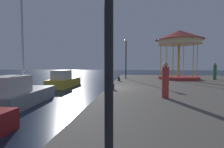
# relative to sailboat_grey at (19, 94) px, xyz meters

# --- Properties ---
(ground_plane) EXTENTS (120.00, 120.00, 0.00)m
(ground_plane) POSITION_rel_sailboat_grey_xyz_m (5.12, 2.80, -0.69)
(ground_plane) COLOR #162338
(quay_dock) EXTENTS (14.35, 29.48, 0.80)m
(quay_dock) POSITION_rel_sailboat_grey_xyz_m (12.30, 2.80, -0.29)
(quay_dock) COLOR #5B564F
(quay_dock) RESTS_ON ground
(sailboat_grey) EXTENTS (2.48, 5.48, 6.84)m
(sailboat_grey) POSITION_rel_sailboat_grey_xyz_m (0.00, 0.00, 0.00)
(sailboat_grey) COLOR gray
(sailboat_grey) RESTS_ON ground
(motorboat_yellow) EXTENTS (2.22, 5.05, 1.85)m
(motorboat_yellow) POSITION_rel_sailboat_grey_xyz_m (-0.60, 8.43, -0.01)
(motorboat_yellow) COLOR gold
(motorboat_yellow) RESTS_ON ground
(carousel) EXTENTS (5.29, 5.29, 5.49)m
(carousel) POSITION_rel_sailboat_grey_xyz_m (12.10, 10.61, 4.25)
(carousel) COLOR #B23333
(carousel) RESTS_ON quay_dock
(lamp_post_mid_promenade) EXTENTS (0.36, 0.36, 4.47)m
(lamp_post_mid_promenade) POSITION_rel_sailboat_grey_xyz_m (6.17, 10.17, 3.15)
(lamp_post_mid_promenade) COLOR black
(lamp_post_mid_promenade) RESTS_ON quay_dock
(bollard_center) EXTENTS (0.24, 0.24, 0.40)m
(bollard_center) POSITION_rel_sailboat_grey_xyz_m (5.56, 7.70, 0.31)
(bollard_center) COLOR #2D2D33
(bollard_center) RESTS_ON quay_dock
(bollard_south) EXTENTS (0.24, 0.24, 0.40)m
(bollard_south) POSITION_rel_sailboat_grey_xyz_m (5.61, 1.79, 0.31)
(bollard_south) COLOR #2D2D33
(bollard_south) RESTS_ON quay_dock
(person_far_corner) EXTENTS (0.34, 0.34, 1.81)m
(person_far_corner) POSITION_rel_sailboat_grey_xyz_m (8.60, -0.84, 0.96)
(person_far_corner) COLOR #B23833
(person_far_corner) RESTS_ON quay_dock
(person_mid_promenade) EXTENTS (0.34, 0.34, 1.88)m
(person_mid_promenade) POSITION_rel_sailboat_grey_xyz_m (15.81, 10.19, 1.00)
(person_mid_promenade) COLOR #387247
(person_mid_promenade) RESTS_ON quay_dock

